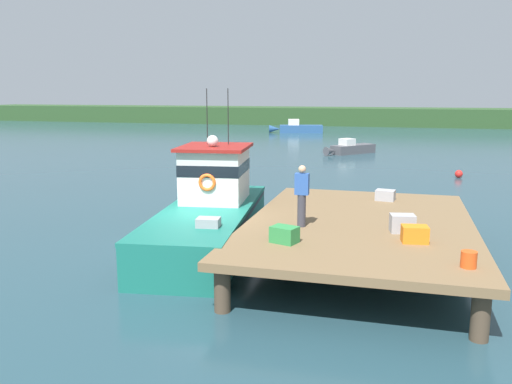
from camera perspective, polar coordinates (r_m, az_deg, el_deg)
ground_plane at (r=16.18m, az=-6.36°, el=-6.21°), size 200.00×200.00×0.00m
dock at (r=14.86m, az=11.09°, el=-3.59°), size 6.00×9.00×1.20m
main_fishing_boat at (r=16.73m, az=-4.83°, el=-2.04°), size 3.52×9.95×4.80m
crate_single_far at (r=13.90m, az=15.48°, el=-3.28°), size 0.67×0.54×0.46m
crate_stack_mid_dock at (r=13.07m, az=16.71°, el=-4.36°), size 0.66×0.52×0.40m
crate_single_by_cleat at (r=12.53m, az=3.08°, el=-4.59°), size 0.71×0.61×0.39m
crate_stack_near_edge at (r=17.79m, az=13.74°, el=-0.33°), size 0.66×0.53×0.35m
bait_bucket at (r=11.62m, az=21.91°, el=-6.74°), size 0.32×0.32×0.34m
deckhand_by_the_boat at (r=13.88m, az=4.95°, el=-0.27°), size 0.36×0.22×1.63m
moored_boat_off_the_point at (r=61.16m, az=4.46°, el=6.86°), size 6.19×2.61×1.55m
moored_boat_mid_harbor at (r=41.13m, az=10.07°, el=4.63°), size 3.70×4.11×1.17m
mooring_buoy_channel_marker at (r=31.37m, az=20.98°, el=1.83°), size 0.42×0.42×0.42m
mooring_buoy_inshore at (r=39.88m, az=-1.56°, el=4.29°), size 0.38×0.38×0.38m
far_shoreline at (r=76.67m, az=10.93°, el=8.00°), size 120.00×8.00×2.40m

